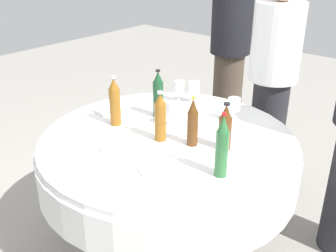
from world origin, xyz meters
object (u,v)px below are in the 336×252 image
(bottle_amber_front, at_px, (160,118))
(wine_glass_mid, at_px, (194,88))
(wine_glass_right, at_px, (172,110))
(bottle_amber_west, at_px, (115,102))
(wine_glass_near, at_px, (179,88))
(person_front, at_px, (272,83))
(plate_far, at_px, (118,147))
(person_rear, at_px, (230,56))
(bottle_dark_green_north, at_px, (158,95))
(dining_table, at_px, (168,159))
(bottle_green_near, at_px, (222,147))
(wine_glass_west, at_px, (234,105))
(plate_left, at_px, (160,168))
(bottle_brown_right, at_px, (193,123))
(bottle_brown_rear, at_px, (225,128))

(bottle_amber_front, relative_size, wine_glass_mid, 1.92)
(wine_glass_right, xyz_separation_m, wine_glass_mid, (-0.39, -0.13, 0.00))
(bottle_amber_west, height_order, wine_glass_near, bottle_amber_west)
(wine_glass_near, xyz_separation_m, person_front, (-0.52, 0.43, -0.01))
(wine_glass_right, distance_m, plate_far, 0.42)
(bottle_amber_front, relative_size, plate_far, 1.45)
(bottle_amber_west, bearing_deg, person_rear, -175.69)
(bottle_dark_green_north, distance_m, wine_glass_right, 0.18)
(bottle_amber_west, height_order, wine_glass_right, bottle_amber_west)
(dining_table, relative_size, bottle_amber_west, 4.87)
(bottle_green_near, xyz_separation_m, wine_glass_west, (-0.58, -0.29, -0.04))
(bottle_dark_green_north, xyz_separation_m, plate_far, (0.46, 0.12, -0.14))
(wine_glass_near, distance_m, wine_glass_right, 0.41)
(wine_glass_near, distance_m, plate_left, 0.92)
(wine_glass_near, bearing_deg, person_front, 140.29)
(person_front, bearing_deg, bottle_amber_front, -90.31)
(bottle_green_near, height_order, wine_glass_near, bottle_green_near)
(plate_left, relative_size, person_rear, 0.13)
(bottle_amber_west, xyz_separation_m, person_front, (-1.06, 0.49, -0.05))
(dining_table, distance_m, plate_left, 0.39)
(bottle_dark_green_north, height_order, bottle_amber_west, bottle_dark_green_north)
(wine_glass_right, bearing_deg, bottle_amber_front, 20.95)
(bottle_brown_right, relative_size, person_rear, 0.17)
(plate_left, xyz_separation_m, person_rear, (-1.65, -0.66, 0.10))
(bottle_brown_right, height_order, wine_glass_near, bottle_brown_right)
(dining_table, bearing_deg, bottle_brown_rear, 106.43)
(bottle_amber_front, height_order, wine_glass_mid, bottle_amber_front)
(wine_glass_right, bearing_deg, person_front, 166.30)
(wine_glass_west, relative_size, person_front, 0.10)
(dining_table, relative_size, wine_glass_right, 9.70)
(wine_glass_west, height_order, person_rear, person_rear)
(bottle_brown_right, distance_m, wine_glass_right, 0.26)
(bottle_brown_right, bearing_deg, bottle_brown_rear, 114.73)
(bottle_dark_green_north, height_order, bottle_amber_front, bottle_dark_green_north)
(dining_table, bearing_deg, plate_left, 34.31)
(dining_table, bearing_deg, bottle_green_near, 72.66)
(bottle_brown_right, bearing_deg, plate_left, 7.68)
(bottle_green_near, height_order, wine_glass_mid, bottle_green_near)
(bottle_dark_green_north, distance_m, wine_glass_west, 0.47)
(wine_glass_right, relative_size, wine_glass_mid, 1.02)
(wine_glass_mid, bearing_deg, dining_table, 22.35)
(bottle_brown_rear, xyz_separation_m, plate_left, (0.39, -0.12, -0.12))
(wine_glass_mid, bearing_deg, wine_glass_west, 77.02)
(person_rear, bearing_deg, plate_left, -86.94)
(dining_table, relative_size, bottle_green_near, 4.56)
(wine_glass_mid, distance_m, person_front, 0.58)
(bottle_brown_rear, xyz_separation_m, person_rear, (-1.26, -0.78, -0.01))
(bottle_amber_front, bearing_deg, dining_table, 166.41)
(plate_left, distance_m, person_rear, 1.78)
(plate_left, bearing_deg, person_front, -176.81)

